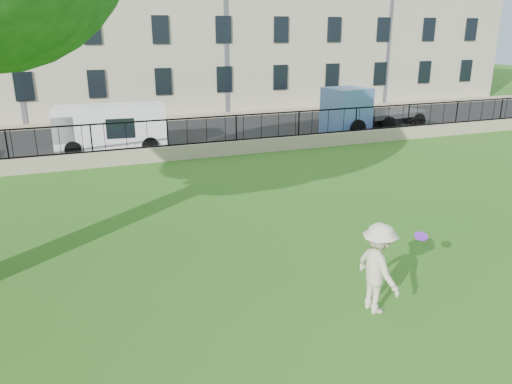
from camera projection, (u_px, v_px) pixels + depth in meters
name	position (u px, v px, depth m)	size (l,w,h in m)	color
ground	(288.00, 296.00, 10.25)	(120.00, 120.00, 0.00)	#2A6A19
retaining_wall	(169.00, 153.00, 20.80)	(50.00, 0.40, 0.60)	tan
iron_railing	(167.00, 133.00, 20.54)	(50.00, 0.05, 1.13)	black
street	(150.00, 138.00, 25.06)	(60.00, 9.00, 0.01)	black
sidewalk	(135.00, 120.00, 29.66)	(60.00, 1.40, 0.12)	tan
building_row	(115.00, 2.00, 32.55)	(56.40, 10.40, 13.80)	beige
man	(378.00, 268.00, 9.48)	(1.17, 0.67, 1.81)	beige
frisbee	(421.00, 236.00, 9.86)	(0.27, 0.27, 0.03)	#8526DB
white_van	(111.00, 128.00, 22.30)	(4.78, 1.86, 2.01)	white
blue_truck	(373.00, 109.00, 26.60)	(5.66, 2.01, 2.37)	#5179BE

